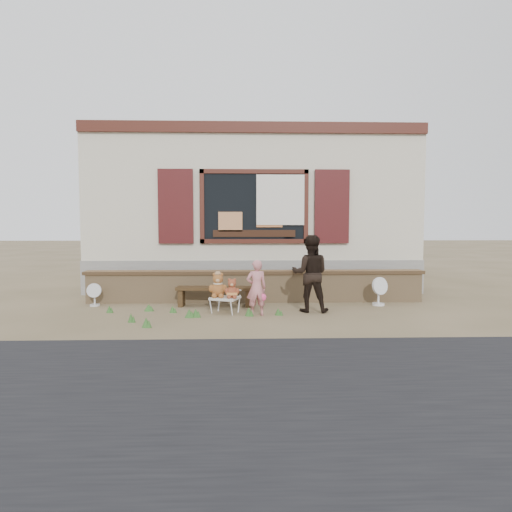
{
  "coord_description": "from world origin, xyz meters",
  "views": [
    {
      "loc": [
        -0.26,
        -7.95,
        1.6
      ],
      "look_at": [
        0.0,
        0.6,
        1.0
      ],
      "focal_mm": 30.0,
      "sensor_mm": 36.0,
      "label": 1
    }
  ],
  "objects_px": {
    "teddy_bear_left": "(218,285)",
    "adult": "(310,273)",
    "folding_chair": "(225,299)",
    "child": "(256,288)",
    "bench": "(215,292)",
    "teddy_bear_right": "(232,288)"
  },
  "relations": [
    {
      "from": "teddy_bear_right",
      "to": "teddy_bear_left",
      "type": "bearing_deg",
      "value": 180.0
    },
    {
      "from": "folding_chair",
      "to": "child",
      "type": "xyz_separation_m",
      "value": [
        0.57,
        -0.23,
        0.23
      ]
    },
    {
      "from": "folding_chair",
      "to": "teddy_bear_left",
      "type": "height_order",
      "value": "teddy_bear_left"
    },
    {
      "from": "teddy_bear_left",
      "to": "teddy_bear_right",
      "type": "relative_size",
      "value": 1.26
    },
    {
      "from": "teddy_bear_left",
      "to": "child",
      "type": "xyz_separation_m",
      "value": [
        0.7,
        -0.28,
        -0.02
      ]
    },
    {
      "from": "bench",
      "to": "teddy_bear_left",
      "type": "height_order",
      "value": "teddy_bear_left"
    },
    {
      "from": "teddy_bear_left",
      "to": "adult",
      "type": "distance_m",
      "value": 1.73
    },
    {
      "from": "teddy_bear_right",
      "to": "child",
      "type": "height_order",
      "value": "child"
    },
    {
      "from": "child",
      "to": "adult",
      "type": "bearing_deg",
      "value": -170.25
    },
    {
      "from": "bench",
      "to": "child",
      "type": "xyz_separation_m",
      "value": [
        0.8,
        -0.9,
        0.21
      ]
    },
    {
      "from": "folding_chair",
      "to": "teddy_bear_left",
      "type": "bearing_deg",
      "value": 180.0
    },
    {
      "from": "bench",
      "to": "folding_chair",
      "type": "bearing_deg",
      "value": -67.8
    },
    {
      "from": "child",
      "to": "adult",
      "type": "xyz_separation_m",
      "value": [
        1.01,
        0.32,
        0.22
      ]
    },
    {
      "from": "bench",
      "to": "teddy_bear_right",
      "type": "bearing_deg",
      "value": -60.19
    },
    {
      "from": "teddy_bear_left",
      "to": "teddy_bear_right",
      "type": "bearing_deg",
      "value": -0.0
    },
    {
      "from": "teddy_bear_right",
      "to": "child",
      "type": "xyz_separation_m",
      "value": [
        0.44,
        -0.18,
        0.03
      ]
    },
    {
      "from": "teddy_bear_left",
      "to": "adult",
      "type": "bearing_deg",
      "value": 22.28
    },
    {
      "from": "bench",
      "to": "folding_chair",
      "type": "distance_m",
      "value": 0.71
    },
    {
      "from": "bench",
      "to": "teddy_bear_left",
      "type": "relative_size",
      "value": 3.38
    },
    {
      "from": "bench",
      "to": "teddy_bear_right",
      "type": "distance_m",
      "value": 0.83
    },
    {
      "from": "folding_chair",
      "to": "adult",
      "type": "xyz_separation_m",
      "value": [
        1.59,
        0.09,
        0.45
      ]
    },
    {
      "from": "adult",
      "to": "teddy_bear_left",
      "type": "bearing_deg",
      "value": 10.88
    }
  ]
}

